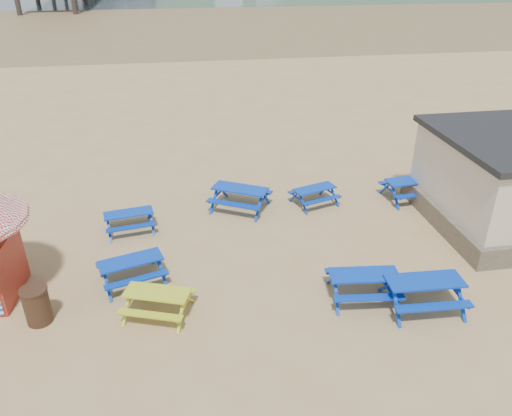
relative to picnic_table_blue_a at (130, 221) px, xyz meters
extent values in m
plane|color=tan|center=(3.40, -2.50, -0.34)|extent=(400.00, 400.00, 0.00)
plane|color=olive|center=(3.40, 52.50, -0.33)|extent=(400.00, 400.00, 0.00)
cube|color=#043CAA|center=(0.00, 0.00, 0.31)|extent=(1.69, 0.87, 0.04)
cube|color=#043CAA|center=(-0.09, 0.53, 0.06)|extent=(1.62, 0.48, 0.04)
cube|color=#043CAA|center=(0.09, -0.53, 0.06)|extent=(1.62, 0.48, 0.04)
cube|color=#043CAA|center=(3.88, 0.93, 0.47)|extent=(2.11, 1.64, 0.06)
cube|color=#043CAA|center=(4.20, 1.51, 0.16)|extent=(1.87, 1.21, 0.06)
cube|color=#043CAA|center=(3.56, 0.36, 0.16)|extent=(1.87, 1.21, 0.06)
cube|color=#043CAA|center=(6.64, 0.85, 0.30)|extent=(1.68, 1.05, 0.04)
cube|color=#043CAA|center=(6.48, 1.35, 0.06)|extent=(1.57, 0.68, 0.04)
cube|color=#043CAA|center=(6.79, 0.35, 0.06)|extent=(1.57, 0.68, 0.04)
cube|color=#043CAA|center=(0.24, -3.00, 0.38)|extent=(1.89, 1.16, 0.05)
cube|color=#043CAA|center=(0.07, -2.44, 0.10)|extent=(1.76, 0.74, 0.05)
cube|color=#043CAA|center=(0.40, -3.57, 0.10)|extent=(1.76, 0.74, 0.05)
cube|color=#043CAA|center=(7.87, -5.38, 0.47)|extent=(2.04, 0.88, 0.06)
cube|color=#043CAA|center=(7.90, -4.71, 0.16)|extent=(2.01, 0.37, 0.06)
cube|color=#043CAA|center=(7.84, -6.04, 0.16)|extent=(2.01, 0.37, 0.06)
cube|color=#043CAA|center=(6.45, -4.77, 0.41)|extent=(1.92, 0.91, 0.05)
cube|color=#043CAA|center=(6.51, -4.16, 0.13)|extent=(1.87, 0.45, 0.05)
cube|color=#043CAA|center=(6.38, -5.39, 0.13)|extent=(1.87, 0.45, 0.05)
cube|color=#A6B912|center=(0.98, -4.56, 0.34)|extent=(1.80, 1.18, 0.05)
cube|color=#A6B912|center=(1.17, -4.04, 0.08)|extent=(1.65, 0.79, 0.05)
cube|color=#A6B912|center=(0.79, -5.09, 0.08)|extent=(1.65, 0.79, 0.05)
cylinder|color=#3E2817|center=(-2.02, -4.35, 0.15)|extent=(0.64, 0.64, 0.98)
cylinder|color=#3E2817|center=(-2.02, -4.35, 0.65)|extent=(0.69, 0.69, 0.05)
cube|color=#043CAA|center=(10.30, 0.67, 0.43)|extent=(1.95, 0.90, 0.05)
cube|color=#043CAA|center=(10.25, 1.30, 0.13)|extent=(1.90, 0.43, 0.05)
cube|color=#043CAA|center=(10.36, 0.04, 0.13)|extent=(1.90, 0.43, 0.05)
camera|label=1|loc=(1.79, -15.09, 8.20)|focal=35.00mm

